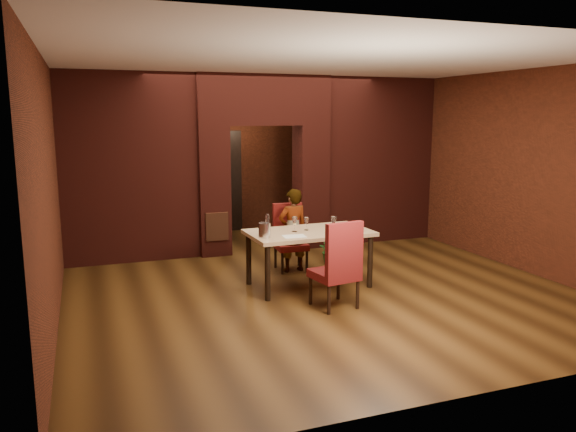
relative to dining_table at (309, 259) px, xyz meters
name	(u,v)px	position (x,y,z in m)	size (l,w,h in m)	color
floor	(303,277)	(0.08, 0.43, -0.41)	(8.00, 8.00, 0.00)	#4B2F12
ceiling	(304,65)	(0.08, 0.43, 2.79)	(7.00, 8.00, 0.04)	silver
wall_back	(235,157)	(0.08, 4.43, 1.19)	(7.00, 0.04, 3.20)	maroon
wall_front	(478,221)	(0.08, -3.57, 1.19)	(7.00, 0.04, 3.20)	maroon
wall_left	(52,184)	(-3.42, 0.43, 1.19)	(0.04, 8.00, 3.20)	maroon
wall_right	(493,167)	(3.58, 0.43, 1.19)	(0.04, 8.00, 3.20)	maroon
pillar_left	(213,191)	(-0.87, 2.43, 0.74)	(0.55, 0.55, 2.30)	maroon
pillar_right	(311,186)	(1.03, 2.43, 0.74)	(0.55, 0.55, 2.30)	maroon
lintel	(262,100)	(0.08, 2.43, 2.34)	(2.45, 0.55, 0.90)	maroon
wing_wall_left	(130,168)	(-2.28, 2.43, 1.19)	(2.27, 0.35, 3.20)	maroon
wing_wall_right	(377,161)	(2.44, 2.43, 1.19)	(2.27, 0.35, 3.20)	maroon
vent_panel	(217,227)	(-0.87, 2.14, 0.14)	(0.40, 0.03, 0.50)	#994C2C
rear_door	(218,183)	(-0.32, 4.37, 0.64)	(0.90, 0.08, 2.10)	black
rear_door_frame	(218,183)	(-0.32, 4.33, 0.64)	(1.02, 0.04, 2.22)	black
dining_table	(309,259)	(0.00, 0.00, 0.00)	(1.76, 0.99, 0.83)	tan
chair_far	(291,238)	(0.06, 0.90, 0.12)	(0.49, 0.49, 1.07)	maroon
chair_near	(334,264)	(-0.04, -0.96, 0.17)	(0.53, 0.53, 1.16)	maroon
person_seated	(293,230)	(0.06, 0.83, 0.26)	(0.49, 0.32, 1.34)	white
wine_glass_a	(295,224)	(-0.22, 0.02, 0.52)	(0.09, 0.09, 0.22)	white
wine_glass_b	(306,224)	(-0.02, 0.07, 0.51)	(0.08, 0.08, 0.19)	white
wine_glass_c	(333,224)	(0.32, -0.15, 0.52)	(0.09, 0.09, 0.22)	silver
tasting_sheet	(294,236)	(-0.34, -0.28, 0.42)	(0.31, 0.23, 0.00)	silver
wine_bucket	(264,230)	(-0.74, -0.20, 0.51)	(0.17, 0.17, 0.20)	silver
water_bottle	(267,223)	(-0.58, 0.16, 0.54)	(0.06, 0.06, 0.26)	white
potted_plant	(330,250)	(0.84, 1.09, -0.19)	(0.40, 0.34, 0.44)	#235F20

